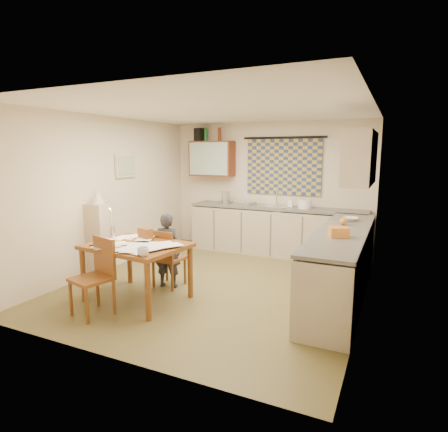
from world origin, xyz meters
The scene contains 44 objects.
floor centered at (0.00, 0.00, -0.01)m, with size 4.00×4.50×0.02m, color brown.
ceiling centered at (0.00, 0.00, 2.51)m, with size 4.00×4.50×0.02m, color white.
wall_back centered at (0.00, 2.26, 1.25)m, with size 4.00×0.02×2.50m, color beige.
wall_front centered at (0.00, -2.26, 1.25)m, with size 4.00×0.02×2.50m, color beige.
wall_left centered at (-2.01, 0.00, 1.25)m, with size 0.02×4.50×2.50m, color beige.
wall_right centered at (2.01, 0.00, 1.25)m, with size 0.02×4.50×2.50m, color beige.
window_blind centered at (0.30, 2.22, 1.65)m, with size 1.45×0.03×1.05m, color navy.
curtain_rod centered at (0.30, 2.20, 2.20)m, with size 0.04×0.04×1.60m, color black.
wall_cabinet centered at (-1.15, 2.08, 1.80)m, with size 0.90×0.34×0.70m, color #572310.
wall_cabinet_glass centered at (-1.15, 1.91, 1.80)m, with size 0.84×0.02×0.64m, color #99B2A5.
upper_cabinet_right centered at (1.83, 0.55, 1.85)m, with size 0.34×1.30×0.70m, color tan.
framed_print centered at (-1.97, 0.40, 1.70)m, with size 0.04×0.50×0.40m, color beige.
print_canvas centered at (-1.95, 0.40, 1.70)m, with size 0.01×0.42×0.32m, color beige.
counter_back centered at (0.25, 1.95, 0.45)m, with size 3.30×0.62×0.92m.
counter_right centered at (1.70, 0.24, 0.45)m, with size 0.62×2.95×0.92m.
stove centered at (1.70, -0.77, 0.43)m, with size 0.56×0.56×0.87m.
sink centered at (0.23, 1.95, 0.88)m, with size 0.55×0.45×0.10m, color silver.
tap centered at (0.21, 2.13, 1.06)m, with size 0.03×0.03×0.28m, color silver.
dish_rack centered at (-0.36, 1.95, 0.95)m, with size 0.35×0.30×0.06m, color silver.
kettle centered at (-0.78, 1.95, 1.04)m, with size 0.18×0.18×0.24m, color silver.
mixing_bowl centered at (0.80, 1.95, 1.00)m, with size 0.24×0.24×0.16m, color white.
soap_bottle centered at (0.52, 2.00, 1.01)m, with size 0.09×0.09×0.19m, color white.
bowl centered at (1.70, 0.99, 0.95)m, with size 0.23×0.23×0.05m, color white.
orange_bag centered at (1.70, -0.19, 0.98)m, with size 0.22×0.16×0.12m, color orange.
fruit_orange centered at (1.65, 0.61, 0.97)m, with size 0.10×0.10×0.10m, color orange.
speaker centered at (-1.43, 2.08, 2.28)m, with size 0.16×0.20×0.26m, color black.
bottle_green centered at (-1.29, 2.08, 2.28)m, with size 0.07×0.07×0.26m, color #195926.
bottle_brown centered at (-0.98, 2.08, 2.28)m, with size 0.07×0.07×0.26m, color #572310.
dining_table centered at (-0.72, -0.97, 0.38)m, with size 1.33×1.07×0.75m.
chair_far centered at (-0.62, -0.38, 0.26)m, with size 0.40×0.40×0.84m.
chair_near centered at (-0.90, -1.57, 0.29)m, with size 0.51×0.51×0.92m.
person centered at (-0.62, -0.40, 0.54)m, with size 0.45×0.35×1.09m, color black.
shelf_stand centered at (-1.84, -0.44, 0.58)m, with size 0.32×0.30×1.15m, color tan.
lampshade centered at (-1.84, -0.44, 1.26)m, with size 0.20×0.20×0.22m, color beige.
letter_rack centered at (-0.76, -0.71, 0.83)m, with size 0.22×0.10×0.16m, color #643412.
mug centered at (-0.29, -1.39, 0.80)m, with size 0.15×0.15×0.10m, color white.
magazine centered at (-1.18, -1.20, 0.76)m, with size 0.20×0.26×0.02m, color maroon.
book centered at (-1.12, -1.05, 0.76)m, with size 0.24×0.30×0.02m, color orange.
orange_box centered at (-1.05, -1.21, 0.77)m, with size 0.12×0.08×0.04m, color orange.
eyeglasses centered at (-0.59, -1.27, 0.76)m, with size 0.13×0.04×0.02m, color black.
candle_holder centered at (-1.20, -0.86, 0.84)m, with size 0.06×0.06×0.18m, color silver.
candle centered at (-1.24, -0.84, 1.04)m, with size 0.02×0.02×0.22m, color white.
candle_flame centered at (-1.24, -0.85, 1.16)m, with size 0.02×0.02×0.02m, color #FFCC66.
papers centered at (-0.66, -1.06, 0.77)m, with size 1.17×0.98×0.03m.
Camera 1 is at (2.31, -4.76, 1.93)m, focal length 30.00 mm.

